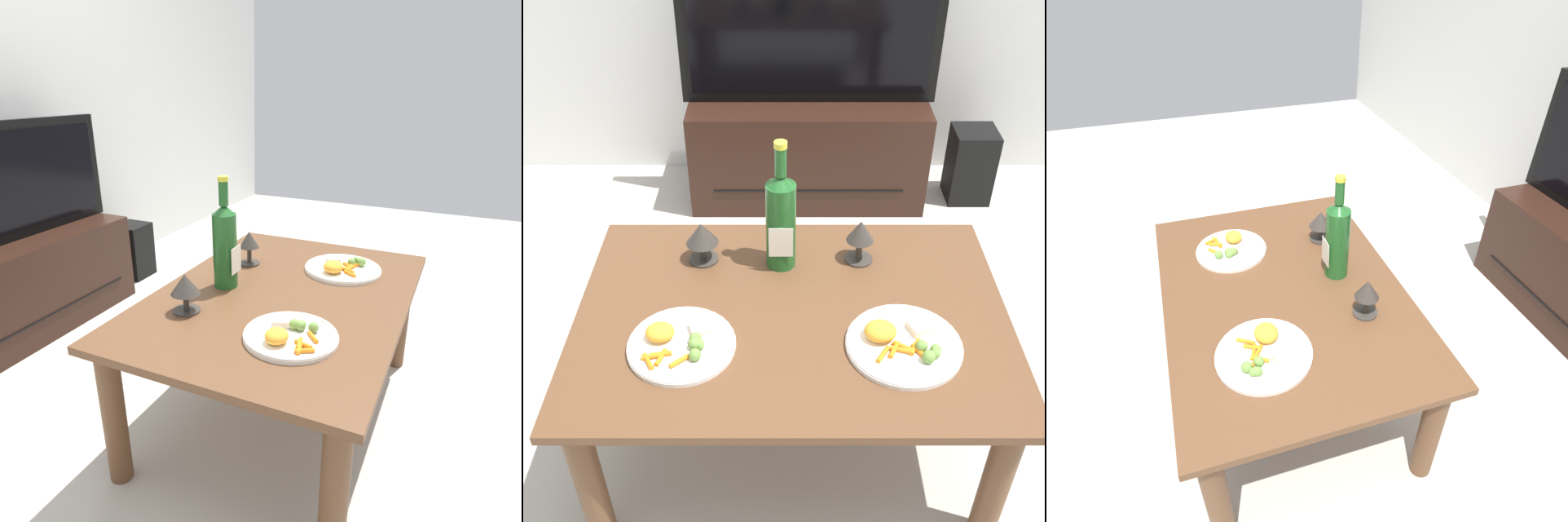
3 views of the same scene
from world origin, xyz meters
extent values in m
plane|color=#B7B2A8|center=(0.00, 0.00, 0.00)|extent=(6.40, 6.40, 0.00)
cube|color=brown|center=(0.00, 0.00, 0.47)|extent=(1.11, 0.79, 0.03)
cylinder|color=brown|center=(-0.49, -0.33, 0.23)|extent=(0.07, 0.07, 0.46)
cylinder|color=brown|center=(0.49, -0.33, 0.23)|extent=(0.07, 0.07, 0.46)
cylinder|color=brown|center=(-0.49, 0.33, 0.23)|extent=(0.07, 0.07, 0.46)
cylinder|color=brown|center=(0.49, 0.33, 0.23)|extent=(0.07, 0.07, 0.46)
cube|color=black|center=(0.08, 1.16, 0.14)|extent=(0.82, 0.01, 0.01)
cylinder|color=#1E5923|center=(-0.03, 0.20, 0.61)|extent=(0.08, 0.08, 0.26)
cone|color=#1E5923|center=(-0.03, 0.20, 0.75)|extent=(0.08, 0.08, 0.04)
cylinder|color=#1E5923|center=(-0.03, 0.20, 0.80)|extent=(0.03, 0.03, 0.08)
cylinder|color=yellow|center=(-0.03, 0.20, 0.85)|extent=(0.03, 0.03, 0.02)
cube|color=silver|center=(-0.03, 0.16, 0.58)|extent=(0.07, 0.00, 0.09)
cylinder|color=#38332D|center=(-0.25, 0.22, 0.48)|extent=(0.08, 0.08, 0.01)
cylinder|color=#38332D|center=(-0.25, 0.22, 0.51)|extent=(0.02, 0.02, 0.05)
cone|color=#38332D|center=(-0.25, 0.22, 0.57)|extent=(0.09, 0.09, 0.06)
cylinder|color=#38332D|center=(0.19, 0.22, 0.48)|extent=(0.08, 0.08, 0.01)
cylinder|color=#38332D|center=(0.19, 0.22, 0.52)|extent=(0.02, 0.02, 0.06)
cone|color=#38332D|center=(0.19, 0.22, 0.58)|extent=(0.08, 0.08, 0.06)
cylinder|color=white|center=(-0.27, -0.13, 0.49)|extent=(0.26, 0.26, 0.01)
torus|color=white|center=(-0.27, -0.13, 0.49)|extent=(0.26, 0.26, 0.01)
ellipsoid|color=orange|center=(-0.32, -0.11, 0.51)|extent=(0.07, 0.06, 0.04)
cube|color=beige|center=(-0.22, -0.08, 0.50)|extent=(0.07, 0.06, 0.02)
cylinder|color=orange|center=(-0.31, -0.17, 0.50)|extent=(0.05, 0.02, 0.01)
cylinder|color=orange|center=(-0.33, -0.18, 0.50)|extent=(0.05, 0.02, 0.01)
cylinder|color=orange|center=(-0.31, -0.18, 0.50)|extent=(0.03, 0.05, 0.01)
cylinder|color=orange|center=(-0.34, -0.19, 0.50)|extent=(0.03, 0.05, 0.01)
cylinder|color=orange|center=(-0.26, -0.19, 0.50)|extent=(0.05, 0.04, 0.01)
sphere|color=olive|center=(-0.22, -0.14, 0.51)|extent=(0.02, 0.02, 0.02)
sphere|color=olive|center=(-0.23, -0.13, 0.51)|extent=(0.03, 0.03, 0.03)
sphere|color=olive|center=(-0.23, -0.14, 0.51)|extent=(0.03, 0.03, 0.03)
sphere|color=olive|center=(-0.23, -0.18, 0.51)|extent=(0.03, 0.03, 0.03)
sphere|color=olive|center=(-0.22, -0.14, 0.51)|extent=(0.02, 0.02, 0.02)
cylinder|color=white|center=(0.27, -0.13, 0.49)|extent=(0.28, 0.28, 0.01)
torus|color=white|center=(0.27, -0.13, 0.49)|extent=(0.28, 0.28, 0.01)
ellipsoid|color=orange|center=(0.21, -0.11, 0.51)|extent=(0.08, 0.07, 0.04)
cube|color=beige|center=(0.32, -0.08, 0.50)|extent=(0.08, 0.07, 0.02)
cylinder|color=orange|center=(0.30, -0.16, 0.50)|extent=(0.04, 0.05, 0.01)
cylinder|color=orange|center=(0.29, -0.15, 0.50)|extent=(0.04, 0.05, 0.01)
cylinder|color=orange|center=(0.26, -0.15, 0.50)|extent=(0.05, 0.04, 0.01)
cylinder|color=orange|center=(0.26, -0.16, 0.50)|extent=(0.06, 0.03, 0.01)
cylinder|color=orange|center=(0.24, -0.15, 0.50)|extent=(0.04, 0.05, 0.01)
cylinder|color=orange|center=(0.21, -0.17, 0.50)|extent=(0.04, 0.05, 0.01)
sphere|color=olive|center=(0.32, -0.19, 0.51)|extent=(0.03, 0.03, 0.03)
sphere|color=olive|center=(0.33, -0.17, 0.51)|extent=(0.02, 0.02, 0.02)
sphere|color=olive|center=(0.30, -0.15, 0.51)|extent=(0.03, 0.03, 0.03)
sphere|color=olive|center=(0.34, -0.16, 0.51)|extent=(0.03, 0.03, 0.03)
camera|label=1|loc=(-1.30, -0.51, 1.13)|focal=31.57mm
camera|label=2|loc=(-0.02, -1.25, 1.60)|focal=44.92mm
camera|label=3|loc=(1.14, -0.27, 1.49)|focal=31.29mm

